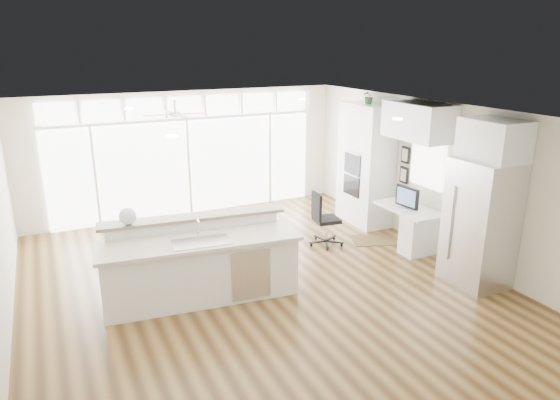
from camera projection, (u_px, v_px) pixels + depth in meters
name	position (u px, v px, depth m)	size (l,w,h in m)	color
floor	(261.00, 286.00, 7.85)	(7.00, 8.00, 0.02)	#452E15
ceiling	(259.00, 114.00, 7.04)	(7.00, 8.00, 0.02)	white
wall_back	(187.00, 154.00, 10.88)	(7.00, 0.04, 2.70)	beige
wall_front	(458.00, 343.00, 4.01)	(7.00, 0.04, 2.70)	beige
wall_right	(440.00, 178.00, 8.89)	(0.04, 8.00, 2.70)	beige
glass_wall	(189.00, 168.00, 10.92)	(5.80, 0.06, 2.08)	white
transom_row	(185.00, 106.00, 10.52)	(5.90, 0.06, 0.40)	white
desk_window	(427.00, 164.00, 9.07)	(0.04, 0.85, 0.85)	white
ceiling_fan	(175.00, 109.00, 9.31)	(1.16, 1.16, 0.32)	white
recessed_lights	(253.00, 113.00, 7.22)	(3.40, 3.00, 0.02)	white
oven_cabinet	(366.00, 165.00, 10.33)	(0.64, 1.20, 2.50)	white
desk_nook	(408.00, 227.00, 9.29)	(0.72, 1.30, 0.76)	white
upper_cabinets	(419.00, 121.00, 8.71)	(0.64, 1.30, 0.64)	white
refrigerator	(480.00, 223.00, 7.68)	(0.76, 0.90, 2.00)	silver
fridge_cabinet	(494.00, 140.00, 7.31)	(0.64, 0.90, 0.60)	white
framed_photos	(405.00, 165.00, 9.65)	(0.06, 0.22, 0.80)	black
kitchen_island	(201.00, 263.00, 7.30)	(2.91, 1.10, 1.16)	white
rug	(373.00, 240.00, 9.67)	(0.81, 0.58, 0.01)	#332410
office_chair	(327.00, 219.00, 9.31)	(0.53, 0.49, 1.03)	black
fishbowl	(128.00, 216.00, 7.15)	(0.25, 0.25, 0.25)	white
monitor	(407.00, 197.00, 9.08)	(0.09, 0.52, 0.43)	black
keyboard	(399.00, 209.00, 9.07)	(0.12, 0.33, 0.02)	silver
potted_plant	(369.00, 98.00, 9.92)	(0.27, 0.30, 0.23)	#2D632A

